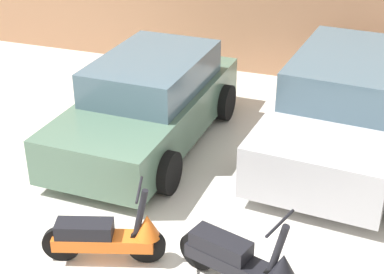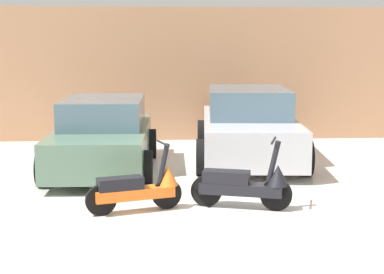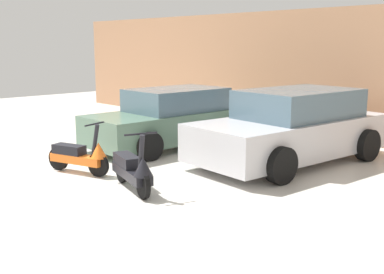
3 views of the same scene
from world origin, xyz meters
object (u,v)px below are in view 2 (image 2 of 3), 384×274
object	(u,v)px
scooter_front_left	(139,188)
car_rear_left	(103,136)
car_rear_center	(248,126)
scooter_front_right	(245,184)

from	to	relation	value
scooter_front_left	car_rear_left	distance (m)	3.00
car_rear_left	car_rear_center	world-z (taller)	car_rear_center
scooter_front_right	car_rear_center	world-z (taller)	car_rear_center
scooter_front_left	car_rear_center	xyz separation A→B (m)	(2.14, 3.65, 0.36)
scooter_front_left	car_rear_left	xyz separation A→B (m)	(-0.75, 2.89, 0.30)
car_rear_left	car_rear_center	xyz separation A→B (m)	(2.89, 0.75, 0.06)
scooter_front_left	scooter_front_right	bearing A→B (deg)	-15.47
scooter_front_right	car_rear_left	bearing A→B (deg)	145.54
scooter_front_right	car_rear_center	size ratio (longest dim) A/B	0.32
scooter_front_right	car_rear_center	distance (m)	3.65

